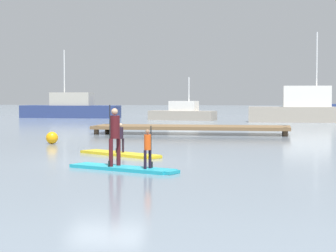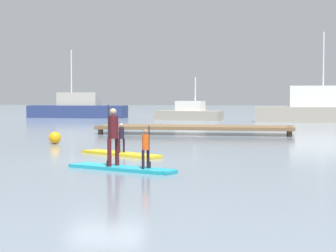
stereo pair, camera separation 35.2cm
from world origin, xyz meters
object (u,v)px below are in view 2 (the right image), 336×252
at_px(paddler_child_front, 146,147).
at_px(fishing_boat_green_midground, 78,108).
at_px(fishing_boat_white_large, 308,109).
at_px(paddleboard_far, 122,168).
at_px(paddler_adult, 113,133).
at_px(paddler_child_solo, 121,136).
at_px(paddleboard_near, 121,154).
at_px(mooring_buoy_mid, 55,138).
at_px(motor_boat_small_navy, 189,113).

distance_m(paddler_child_front, fishing_boat_green_midground, 44.81).
bearing_deg(fishing_boat_white_large, paddleboard_far, -100.57).
xyz_separation_m(paddler_child_front, fishing_boat_green_midground, (-15.99, 41.86, 0.21)).
xyz_separation_m(paddler_adult, paddler_child_front, (1.09, -0.48, -0.35)).
relative_size(paddler_adult, fishing_boat_green_midground, 0.19).
bearing_deg(paddler_child_solo, paddleboard_near, 101.59).
distance_m(paddleboard_near, mooring_buoy_mid, 6.51).
xyz_separation_m(paddler_child_front, mooring_buoy_mid, (-6.31, 9.62, -0.45)).
height_order(paddleboard_near, fishing_boat_white_large, fishing_boat_white_large).
bearing_deg(paddler_child_solo, paddler_adult, -78.51).
relative_size(paddler_adult, paddler_child_front, 1.49).
bearing_deg(paddleboard_near, paddler_adult, -78.51).
height_order(paddleboard_far, paddler_child_front, paddler_child_front).
xyz_separation_m(paddleboard_near, paddleboard_far, (1.18, -4.44, 0.00)).
bearing_deg(paddleboard_near, motor_boat_small_navy, 94.26).
bearing_deg(mooring_buoy_mid, paddler_child_front, -56.74).
height_order(paddleboard_near, paddler_adult, paddler_adult).
distance_m(paddleboard_near, paddler_child_front, 5.22).
distance_m(paddler_child_solo, fishing_boat_white_large, 31.31).
bearing_deg(fishing_boat_green_midground, paddleboard_near, -69.28).
bearing_deg(paddler_child_solo, paddleboard_far, -75.13).
bearing_deg(paddler_adult, mooring_buoy_mid, 119.73).
bearing_deg(paddler_child_front, fishing_boat_white_large, 80.78).
relative_size(paddler_child_solo, motor_boat_small_navy, 0.18).
bearing_deg(motor_boat_small_navy, paddler_child_solo, -85.73).
height_order(paddler_child_solo, mooring_buoy_mid, paddler_child_solo).
height_order(paddler_child_solo, fishing_boat_white_large, fishing_boat_white_large).
xyz_separation_m(paddleboard_near, paddler_adult, (0.88, -4.31, 1.03)).
distance_m(paddleboard_near, paddler_child_solo, 0.65).
height_order(paddleboard_far, paddler_adult, paddler_adult).
bearing_deg(paddler_adult, paddler_child_solo, 101.49).
bearing_deg(motor_boat_small_navy, mooring_buoy_mid, -93.82).
height_order(paddleboard_near, paddleboard_far, same).
distance_m(paddler_child_solo, paddler_adult, 4.40).
relative_size(paddler_child_front, mooring_buoy_mid, 2.21).
bearing_deg(paddleboard_far, fishing_boat_white_large, 79.43).
xyz_separation_m(paddleboard_far, paddler_child_front, (0.79, -0.35, 0.68)).
height_order(fishing_boat_green_midground, motor_boat_small_navy, fishing_boat_green_midground).
relative_size(fishing_boat_white_large, fishing_boat_green_midground, 0.84).
height_order(paddleboard_near, fishing_boat_green_midground, fishing_boat_green_midground).
bearing_deg(paddler_adult, paddleboard_far, -23.45).
bearing_deg(motor_boat_small_navy, fishing_boat_green_midground, 160.88).
xyz_separation_m(paddleboard_near, paddler_child_solo, (0.00, -0.02, 0.65)).
relative_size(paddleboard_far, fishing_boat_white_large, 0.43).
relative_size(paddleboard_far, fishing_boat_green_midground, 0.37).
bearing_deg(fishing_boat_green_midground, paddleboard_far, -69.89).
distance_m(motor_boat_small_navy, mooring_buoy_mid, 28.30).
bearing_deg(paddler_adult, motor_boat_small_navy, 95.11).
bearing_deg(paddler_child_solo, fishing_boat_white_large, 75.83).
xyz_separation_m(paddler_child_solo, mooring_buoy_mid, (-4.35, 4.86, -0.42)).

